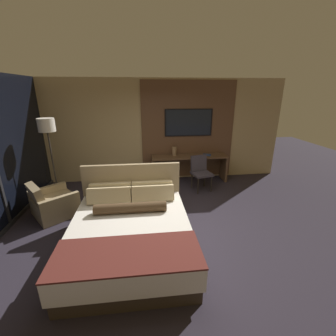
{
  "coord_description": "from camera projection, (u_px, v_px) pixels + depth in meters",
  "views": [
    {
      "loc": [
        -0.39,
        -3.66,
        2.48
      ],
      "look_at": [
        0.14,
        0.88,
        0.89
      ],
      "focal_mm": 24.0,
      "sensor_mm": 36.0,
      "label": 1
    }
  ],
  "objects": [
    {
      "name": "ground_plane",
      "position": [
        166.0,
        227.0,
        4.29
      ],
      "size": [
        16.0,
        16.0,
        0.0
      ],
      "primitive_type": "plane",
      "color": "#28232D"
    },
    {
      "name": "wall_back_tv_panel",
      "position": [
        161.0,
        131.0,
        6.28
      ],
      "size": [
        7.2,
        0.09,
        2.8
      ],
      "color": "tan",
      "rests_on": "ground_plane"
    },
    {
      "name": "bed",
      "position": [
        131.0,
        231.0,
        3.63
      ],
      "size": [
        1.87,
        2.21,
        1.14
      ],
      "color": "#33281E",
      "rests_on": "ground_plane"
    },
    {
      "name": "desk",
      "position": [
        189.0,
        163.0,
        6.38
      ],
      "size": [
        2.11,
        0.54,
        0.75
      ],
      "color": "brown",
      "rests_on": "ground_plane"
    },
    {
      "name": "tv",
      "position": [
        189.0,
        123.0,
        6.22
      ],
      "size": [
        1.33,
        0.04,
        0.75
      ],
      "color": "black"
    },
    {
      "name": "desk_chair",
      "position": [
        200.0,
        170.0,
        5.82
      ],
      "size": [
        0.57,
        0.56,
        0.9
      ],
      "rotation": [
        0.0,
        0.0,
        0.23
      ],
      "color": "#38333D",
      "rests_on": "ground_plane"
    },
    {
      "name": "armchair_by_window",
      "position": [
        53.0,
        204.0,
        4.64
      ],
      "size": [
        1.09,
        1.09,
        0.76
      ],
      "rotation": [
        0.0,
        0.0,
        2.23
      ],
      "color": "#998460",
      "rests_on": "ground_plane"
    },
    {
      "name": "floor_lamp",
      "position": [
        48.0,
        133.0,
        4.76
      ],
      "size": [
        0.34,
        0.34,
        1.93
      ],
      "color": "#282623",
      "rests_on": "ground_plane"
    },
    {
      "name": "vase_tall",
      "position": [
        174.0,
        151.0,
        6.26
      ],
      "size": [
        0.13,
        0.13,
        0.25
      ],
      "color": "#846647",
      "rests_on": "desk"
    },
    {
      "name": "book",
      "position": [
        207.0,
        155.0,
        6.3
      ],
      "size": [
        0.26,
        0.22,
        0.03
      ],
      "color": "navy",
      "rests_on": "desk"
    }
  ]
}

